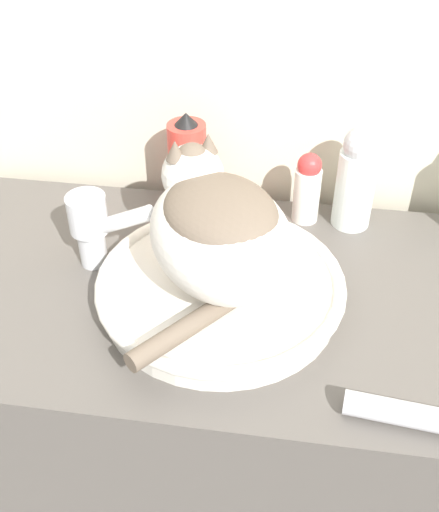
{
  "coord_description": "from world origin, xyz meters",
  "views": [
    {
      "loc": [
        0.1,
        -0.47,
        1.48
      ],
      "look_at": [
        0.0,
        0.22,
        0.91
      ],
      "focal_mm": 45.0,
      "sensor_mm": 36.0,
      "label": 1
    }
  ],
  "objects_px": {
    "cat": "(218,227)",
    "faucet": "(94,225)",
    "spray_bottle_trigger": "(188,167)",
    "lotion_bottle_white": "(356,178)",
    "deodorant_stick": "(307,188)",
    "cream_tube": "(412,415)"
  },
  "relations": [
    {
      "from": "cat",
      "to": "deodorant_stick",
      "type": "relative_size",
      "value": 2.77
    },
    {
      "from": "cat",
      "to": "spray_bottle_trigger",
      "type": "bearing_deg",
      "value": -11.86
    },
    {
      "from": "spray_bottle_trigger",
      "to": "cream_tube",
      "type": "height_order",
      "value": "spray_bottle_trigger"
    },
    {
      "from": "deodorant_stick",
      "to": "lotion_bottle_white",
      "type": "bearing_deg",
      "value": 0.0
    },
    {
      "from": "spray_bottle_trigger",
      "to": "cream_tube",
      "type": "distance_m",
      "value": 0.56
    },
    {
      "from": "spray_bottle_trigger",
      "to": "deodorant_stick",
      "type": "relative_size",
      "value": 1.46
    },
    {
      "from": "cat",
      "to": "faucet",
      "type": "height_order",
      "value": "cat"
    },
    {
      "from": "faucet",
      "to": "spray_bottle_trigger",
      "type": "distance_m",
      "value": 0.21
    },
    {
      "from": "cat",
      "to": "spray_bottle_trigger",
      "type": "distance_m",
      "value": 0.25
    },
    {
      "from": "spray_bottle_trigger",
      "to": "lotion_bottle_white",
      "type": "distance_m",
      "value": 0.29
    },
    {
      "from": "cat",
      "to": "cream_tube",
      "type": "height_order",
      "value": "cat"
    },
    {
      "from": "deodorant_stick",
      "to": "spray_bottle_trigger",
      "type": "bearing_deg",
      "value": 180.0
    },
    {
      "from": "cat",
      "to": "deodorant_stick",
      "type": "distance_m",
      "value": 0.27
    },
    {
      "from": "lotion_bottle_white",
      "to": "cream_tube",
      "type": "xyz_separation_m",
      "value": [
        0.07,
        -0.42,
        -0.08
      ]
    },
    {
      "from": "lotion_bottle_white",
      "to": "spray_bottle_trigger",
      "type": "bearing_deg",
      "value": -180.0
    },
    {
      "from": "cat",
      "to": "faucet",
      "type": "distance_m",
      "value": 0.22
    },
    {
      "from": "spray_bottle_trigger",
      "to": "cream_tube",
      "type": "xyz_separation_m",
      "value": [
        0.36,
        -0.42,
        -0.07
      ]
    },
    {
      "from": "lotion_bottle_white",
      "to": "cream_tube",
      "type": "distance_m",
      "value": 0.44
    },
    {
      "from": "faucet",
      "to": "deodorant_stick",
      "type": "relative_size",
      "value": 1.14
    },
    {
      "from": "deodorant_stick",
      "to": "cream_tube",
      "type": "height_order",
      "value": "deodorant_stick"
    },
    {
      "from": "cream_tube",
      "to": "lotion_bottle_white",
      "type": "bearing_deg",
      "value": 99.65
    },
    {
      "from": "lotion_bottle_white",
      "to": "cat",
      "type": "bearing_deg",
      "value": -131.6
    }
  ]
}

